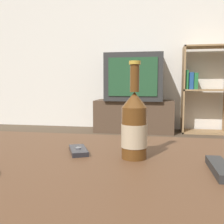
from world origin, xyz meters
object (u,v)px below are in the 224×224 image
object	(u,v)px
beer_bottle	(134,126)
remote_control	(220,168)
tv_stand	(134,116)
television	(135,77)
bookshelf	(202,88)
cell_phone	(78,150)

from	to	relation	value
beer_bottle	remote_control	size ratio (longest dim) A/B	1.71
tv_stand	television	distance (m)	0.50
remote_control	tv_stand	bearing A→B (deg)	98.76
bookshelf	beer_bottle	size ratio (longest dim) A/B	3.95
tv_stand	bookshelf	xyz separation A→B (m)	(0.85, 0.06, 0.37)
tv_stand	beer_bottle	world-z (taller)	beer_bottle
tv_stand	bookshelf	bearing A→B (deg)	4.35
tv_stand	television	xyz separation A→B (m)	(-0.00, -0.00, 0.50)
cell_phone	tv_stand	bearing A→B (deg)	67.08
beer_bottle	bookshelf	bearing A→B (deg)	77.45
tv_stand	bookshelf	distance (m)	0.93
tv_stand	beer_bottle	bearing A→B (deg)	-84.81
bookshelf	cell_phone	size ratio (longest dim) A/B	8.85
bookshelf	cell_phone	xyz separation A→B (m)	(-0.79, -2.71, -0.15)
television	cell_phone	bearing A→B (deg)	-88.57
bookshelf	remote_control	distance (m)	2.85
television	beer_bottle	bearing A→B (deg)	-84.81
bookshelf	cell_phone	bearing A→B (deg)	-106.19
remote_control	television	bearing A→B (deg)	98.77
television	remote_control	bearing A→B (deg)	-80.53
television	remote_control	xyz separation A→B (m)	(0.46, -2.75, -0.29)
television	cell_phone	distance (m)	2.65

